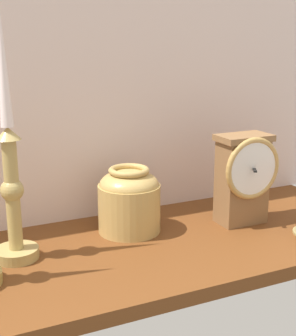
# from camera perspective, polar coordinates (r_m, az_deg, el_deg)

# --- Properties ---
(ground_plane) EXTENTS (1.00, 0.36, 0.02)m
(ground_plane) POSITION_cam_1_polar(r_m,az_deg,el_deg) (0.88, -1.29, -9.72)
(ground_plane) COLOR brown
(back_wall) EXTENTS (1.20, 0.02, 0.65)m
(back_wall) POSITION_cam_1_polar(r_m,az_deg,el_deg) (0.98, -5.98, 12.98)
(back_wall) COLOR beige
(back_wall) RESTS_ON ground_plane
(mantel_clock) EXTENTS (0.12, 0.09, 0.18)m
(mantel_clock) POSITION_cam_1_polar(r_m,az_deg,el_deg) (0.97, 10.98, -1.00)
(mantel_clock) COLOR brown
(mantel_clock) RESTS_ON ground_plane
(candlestick_tall_left) EXTENTS (0.07, 0.07, 0.43)m
(candlestick_tall_left) POSITION_cam_1_polar(r_m,az_deg,el_deg) (0.81, -15.51, -0.79)
(candlestick_tall_left) COLOR tan
(candlestick_tall_left) RESTS_ON ground_plane
(brass_vase_jar) EXTENTS (0.12, 0.12, 0.12)m
(brass_vase_jar) POSITION_cam_1_polar(r_m,az_deg,el_deg) (0.92, -2.18, -3.59)
(brass_vase_jar) COLOR tan
(brass_vase_jar) RESTS_ON ground_plane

